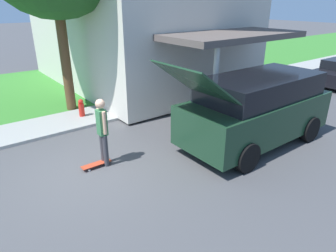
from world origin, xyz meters
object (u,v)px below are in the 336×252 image
object	(u,v)px
skateboarder	(102,129)
skateboard	(96,164)
fire_hydrant	(81,108)
suv_parked	(256,108)

from	to	relation	value
skateboarder	skateboard	xyz separation A→B (m)	(-0.02, -0.25, -0.93)
fire_hydrant	suv_parked	bearing A→B (deg)	33.38
skateboard	fire_hydrant	distance (m)	3.71
suv_parked	skateboarder	xyz separation A→B (m)	(-1.51, -4.17, -0.09)
suv_parked	fire_hydrant	size ratio (longest dim) A/B	8.57
skateboarder	fire_hydrant	size ratio (longest dim) A/B	2.83
skateboard	fire_hydrant	world-z (taller)	fire_hydrant
suv_parked	skateboarder	world-z (taller)	suv_parked
suv_parked	skateboarder	distance (m)	4.44
suv_parked	skateboard	size ratio (longest dim) A/B	6.91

